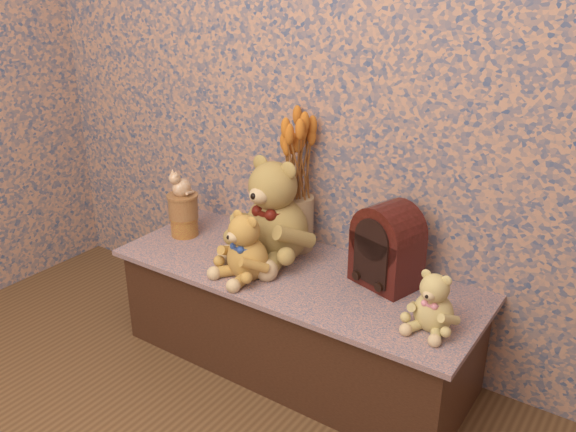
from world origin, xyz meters
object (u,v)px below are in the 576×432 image
at_px(teddy_small, 435,298).
at_px(cathedral_radio, 387,245).
at_px(cat_figurine, 181,182).
at_px(teddy_medium, 247,242).
at_px(ceramic_vase, 297,223).
at_px(teddy_large, 276,204).
at_px(biscuit_tin_lower, 184,226).

distance_m(teddy_small, cathedral_radio, 0.31).
bearing_deg(cat_figurine, teddy_small, 14.09).
relative_size(teddy_medium, cathedral_radio, 0.87).
bearing_deg(ceramic_vase, teddy_large, -107.43).
xyz_separation_m(biscuit_tin_lower, cat_figurine, (0.00, 0.00, 0.19)).
bearing_deg(ceramic_vase, biscuit_tin_lower, -160.47).
height_order(ceramic_vase, biscuit_tin_lower, ceramic_vase).
bearing_deg(biscuit_tin_lower, teddy_large, 8.66).
bearing_deg(cathedral_radio, biscuit_tin_lower, -157.41).
distance_m(teddy_large, biscuit_tin_lower, 0.47).
bearing_deg(teddy_small, teddy_large, 171.61).
bearing_deg(cathedral_radio, ceramic_vase, -172.53).
bearing_deg(teddy_medium, cat_figurine, 178.50).
relative_size(cathedral_radio, ceramic_vase, 1.40).
bearing_deg(teddy_large, biscuit_tin_lower, -167.10).
height_order(teddy_large, cat_figurine, teddy_large).
bearing_deg(teddy_small, teddy_medium, -172.26).
bearing_deg(cathedral_radio, teddy_large, -159.65).
relative_size(teddy_large, cat_figurine, 3.67).
distance_m(ceramic_vase, biscuit_tin_lower, 0.49).
xyz_separation_m(teddy_large, biscuit_tin_lower, (-0.43, -0.07, -0.17)).
distance_m(cathedral_radio, biscuit_tin_lower, 0.89).
bearing_deg(ceramic_vase, cat_figurine, -160.47).
bearing_deg(cat_figurine, cathedral_radio, 24.35).
bearing_deg(cathedral_radio, teddy_small, -18.98).
relative_size(teddy_small, ceramic_vase, 0.97).
bearing_deg(cat_figurine, ceramic_vase, 37.56).
bearing_deg(teddy_small, ceramic_vase, 163.39).
xyz_separation_m(teddy_medium, cat_figurine, (-0.44, 0.13, 0.10)).
distance_m(teddy_medium, biscuit_tin_lower, 0.47).
height_order(ceramic_vase, cat_figurine, cat_figurine).
distance_m(teddy_large, teddy_small, 0.72).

